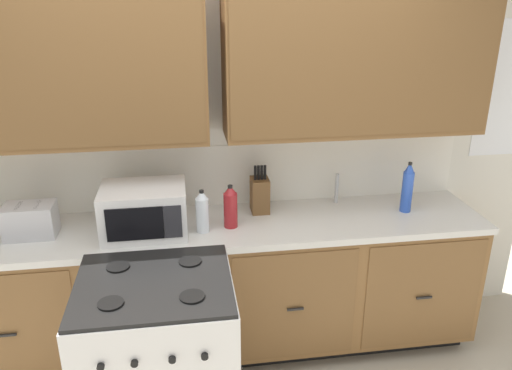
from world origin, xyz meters
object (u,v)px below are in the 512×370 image
Objects in this scene: stove_range at (160,361)px; bottle_blue at (407,188)px; toaster at (30,220)px; knife_block at (260,194)px; bottle_clear at (202,211)px; bottle_red at (231,207)px; microwave at (144,210)px.

stove_range is 1.79m from bottle_blue.
knife_block reaches higher than toaster.
stove_range is at bearing -116.03° from bottle_clear.
bottle_blue is at bearing 22.41° from stove_range.
stove_range is at bearing -126.61° from bottle_red.
stove_range is at bearing -157.59° from bottle_blue.
bottle_red is (0.50, 0.00, -0.01)m from microwave.
stove_range is at bearing -41.99° from toaster.
microwave reaches higher than bottle_clear.
bottle_red is at bearing -136.61° from knife_block.
bottle_clear is at bearing -6.57° from microwave.
bottle_clear is 1.29m from bottle_blue.
bottle_red is (1.14, -0.05, 0.03)m from toaster.
knife_block is (1.34, 0.14, 0.02)m from toaster.
bottle_clear is at bearing -175.72° from bottle_blue.
toaster is at bearing -173.97° from knife_block.
toaster reaches higher than stove_range.
toaster is 0.98m from bottle_clear.
knife_block reaches higher than bottle_clear.
bottle_blue is (2.26, 0.01, 0.06)m from toaster.
bottle_clear is (0.33, -0.04, -0.01)m from microwave.
bottle_clear is (0.27, 0.54, 0.58)m from stove_range.
bottle_blue is (1.55, 0.64, 0.61)m from stove_range.
toaster is 1.08× the size of bottle_clear.
bottle_clear reaches higher than toaster.
knife_block reaches higher than bottle_red.
stove_range is at bearing -129.41° from knife_block.
bottle_blue is at bearing 2.07° from microwave.
microwave reaches higher than bottle_red.
microwave is 1.82× the size of bottle_red.
microwave is 1.86× the size of bottle_clear.
bottle_blue is 1.12m from bottle_red.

